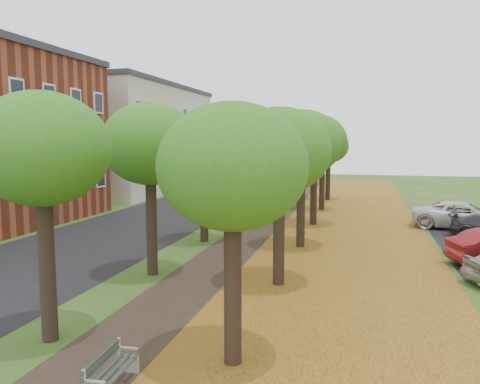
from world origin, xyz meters
The scene contains 9 objects.
ground centered at (0.00, 0.00, 0.00)m, with size 120.00×120.00×0.00m, color #2D4C19.
street_asphalt centered at (-7.50, 15.00, 0.00)m, with size 8.00×70.00×0.01m, color black.
footpath centered at (0.00, 15.00, 0.00)m, with size 3.20×70.00×0.01m, color black.
leaf_verge centered at (5.00, 15.00, 0.01)m, with size 7.50×70.00×0.01m, color #A7701E.
tree_row_west centered at (-2.20, 15.00, 4.58)m, with size 3.68×33.68×6.18m.
tree_row_east centered at (2.60, 15.00, 4.58)m, with size 3.68×33.68×6.18m.
building_cream centered at (-17.00, 33.00, 5.21)m, with size 10.30×20.30×10.40m.
bench centered at (0.52, -1.73, 0.39)m, with size 0.55×1.61×0.75m.
car_white centered at (11.00, 18.76, 0.77)m, with size 2.54×5.51×1.53m, color silver.
Camera 1 is at (5.31, -9.77, 5.05)m, focal length 35.00 mm.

